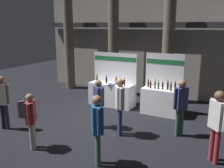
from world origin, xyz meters
TOP-DOWN VIEW (x-y plane):
  - ground_plane at (0.00, 0.00)m, footprint 24.00×24.00m
  - hall_colonnade at (0.00, 4.10)m, footprint 11.01×1.28m
  - exhibitor_booth_0 at (-0.56, 1.82)m, footprint 1.99×0.72m
  - exhibitor_booth_1 at (1.58, 1.79)m, footprint 1.47×0.66m
  - trash_bin at (-2.90, -0.91)m, footprint 0.36×0.36m
  - visitor_0 at (-2.50, -1.95)m, footprint 0.51×0.32m
  - visitor_1 at (-0.73, -2.49)m, footprint 0.38×0.45m
  - visitor_2 at (2.65, 0.20)m, footprint 0.40×0.40m
  - visitor_3 at (3.75, -0.90)m, footprint 0.42×0.43m
  - visitor_4 at (1.00, -0.59)m, footprint 0.40×0.47m
  - visitor_6 at (1.27, -2.35)m, footprint 0.44×0.45m
  - visitor_7 at (0.15, -0.42)m, footprint 0.46×0.40m

SIDE VIEW (x-z plane):
  - ground_plane at x=0.00m, z-range 0.00..0.00m
  - trash_bin at x=-2.90m, z-range 0.00..0.63m
  - exhibitor_booth_0 at x=-0.56m, z-range -0.53..1.67m
  - exhibitor_booth_1 at x=1.58m, z-range -0.55..1.74m
  - visitor_1 at x=-0.73m, z-range 0.13..1.71m
  - visitor_7 at x=0.15m, z-range 0.15..1.77m
  - visitor_2 at x=2.65m, z-range 0.17..1.93m
  - visitor_0 at x=-2.50m, z-range 0.17..1.94m
  - visitor_6 at x=1.27m, z-range 0.18..1.95m
  - visitor_4 at x=1.00m, z-range 0.18..1.97m
  - visitor_3 at x=3.75m, z-range 0.18..2.02m
  - hall_colonnade at x=0.00m, z-range -0.09..5.97m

